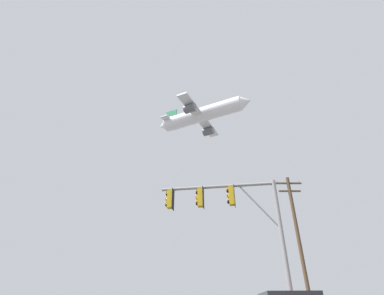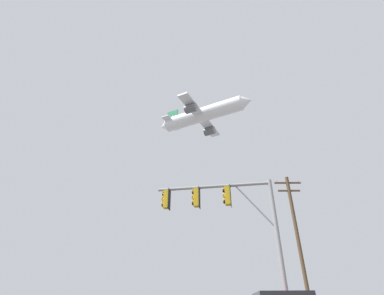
% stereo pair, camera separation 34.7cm
% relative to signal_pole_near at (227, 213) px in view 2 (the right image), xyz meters
% --- Properties ---
extents(signal_pole_near, '(5.56, 1.10, 6.54)m').
position_rel_signal_pole_near_xyz_m(signal_pole_near, '(0.00, 0.00, 0.00)').
color(signal_pole_near, gray).
rests_on(signal_pole_near, ground).
extents(utility_pole, '(2.20, 0.28, 10.82)m').
position_rel_signal_pole_near_xyz_m(utility_pole, '(6.29, 8.97, 0.69)').
color(utility_pole, brown).
rests_on(utility_pole, ground).
extents(airplane, '(19.02, 14.69, 5.47)m').
position_rel_signal_pole_near_xyz_m(airplane, '(0.16, 31.97, 29.70)').
color(airplane, white).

